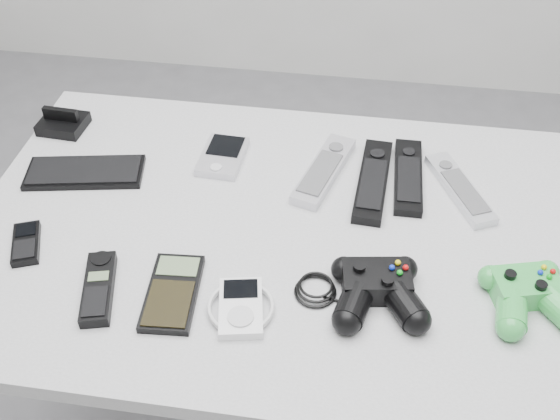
# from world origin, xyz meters

# --- Properties ---
(floor) EXTENTS (3.50, 3.50, 0.00)m
(floor) POSITION_xyz_m (0.00, 0.00, 0.00)
(floor) COLOR slate
(floor) RESTS_ON ground
(desk) EXTENTS (1.15, 0.74, 0.77)m
(desk) POSITION_xyz_m (0.03, -0.07, 0.71)
(desk) COLOR gray
(desk) RESTS_ON floor
(pda_keyboard) EXTENTS (0.24, 0.13, 0.01)m
(pda_keyboard) POSITION_xyz_m (-0.39, 0.02, 0.78)
(pda_keyboard) COLOR black
(pda_keyboard) RESTS_ON desk
(dock_bracket) EXTENTS (0.10, 0.09, 0.05)m
(dock_bracket) POSITION_xyz_m (-0.49, 0.16, 0.80)
(dock_bracket) COLOR black
(dock_bracket) RESTS_ON desk
(pda) EXTENTS (0.09, 0.13, 0.02)m
(pda) POSITION_xyz_m (-0.14, 0.11, 0.78)
(pda) COLOR silver
(pda) RESTS_ON desk
(remote_silver_a) EXTENTS (0.11, 0.22, 0.02)m
(remote_silver_a) POSITION_xyz_m (0.07, 0.09, 0.78)
(remote_silver_a) COLOR silver
(remote_silver_a) RESTS_ON desk
(remote_black_a) EXTENTS (0.07, 0.24, 0.02)m
(remote_black_a) POSITION_xyz_m (0.16, 0.07, 0.78)
(remote_black_a) COLOR black
(remote_black_a) RESTS_ON desk
(remote_black_b) EXTENTS (0.05, 0.22, 0.02)m
(remote_black_b) POSITION_xyz_m (0.23, 0.10, 0.78)
(remote_black_b) COLOR black
(remote_black_b) RESTS_ON desk
(remote_silver_b) EXTENTS (0.13, 0.20, 0.02)m
(remote_silver_b) POSITION_xyz_m (0.32, 0.08, 0.78)
(remote_silver_b) COLOR silver
(remote_silver_b) RESTS_ON desk
(mobile_phone) EXTENTS (0.08, 0.11, 0.02)m
(mobile_phone) POSITION_xyz_m (-0.42, -0.18, 0.78)
(mobile_phone) COLOR black
(mobile_phone) RESTS_ON desk
(cordless_handset) EXTENTS (0.08, 0.15, 0.02)m
(cordless_handset) POSITION_xyz_m (-0.26, -0.26, 0.78)
(cordless_handset) COLOR black
(cordless_handset) RESTS_ON desk
(calculator) EXTENTS (0.09, 0.16, 0.02)m
(calculator) POSITION_xyz_m (-0.14, -0.25, 0.78)
(calculator) COLOR black
(calculator) RESTS_ON desk
(mp3_player) EXTENTS (0.12, 0.13, 0.02)m
(mp3_player) POSITION_xyz_m (-0.03, -0.26, 0.78)
(mp3_player) COLOR white
(mp3_player) RESTS_ON desk
(controller_black) EXTENTS (0.28, 0.20, 0.05)m
(controller_black) POSITION_xyz_m (0.18, -0.21, 0.80)
(controller_black) COLOR black
(controller_black) RESTS_ON desk
(controller_green) EXTENTS (0.18, 0.18, 0.05)m
(controller_green) POSITION_xyz_m (0.41, -0.18, 0.80)
(controller_green) COLOR green
(controller_green) RESTS_ON desk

